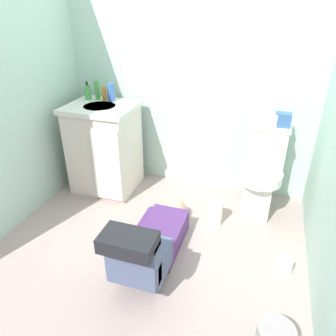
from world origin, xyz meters
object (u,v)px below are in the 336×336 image
Objects in this scene: paper_towel_roll at (216,212)px; toilet_paper_roll at (284,265)px; person_plumber at (152,241)px; toiletry_bag at (283,120)px; bottle_green at (97,90)px; vanity_cabinet at (105,147)px; bottle_amber at (104,94)px; bottle_blue at (111,92)px; tissue_box at (263,118)px; soap_dispenser at (88,92)px; toilet at (261,172)px; faucet at (108,95)px.

paper_towel_roll reaches higher than toilet_paper_roll.
person_plumber is 1.38m from toiletry_bag.
bottle_green reaches higher than toiletry_bag.
vanity_cabinet is 0.49m from bottle_amber.
bottle_blue is 1.98m from toilet_paper_roll.
toilet_paper_roll is (0.14, -0.78, -0.76)m from toiletry_bag.
toilet_paper_roll is at bearing -69.67° from tissue_box.
soap_dispenser reaches higher than toiletry_bag.
bottle_green is (-0.88, 0.98, 0.73)m from person_plumber.
tissue_box is 1.00× the size of paper_towel_roll.
tissue_box is 0.15m from toiletry_bag.
bottle_green reaches higher than soap_dispenser.
bottle_amber is (-0.81, 0.97, 0.71)m from person_plumber.
toilet is 3.41× the size of paper_towel_roll.
toilet is at bearing -139.23° from toiletry_bag.
faucet is 0.62× the size of bottle_blue.
paper_towel_roll is at bearing -121.88° from tissue_box.
vanity_cabinet is 5.09× the size of bottle_blue.
toiletry_bag is 0.90m from paper_towel_roll.
faucet is at bearing 128.57° from person_plumber.
soap_dispenser is at bearing -179.27° from tissue_box.
person_plumber is at bearing -127.47° from toiletry_bag.
bottle_green reaches higher than paper_towel_roll.
bottle_blue reaches higher than toiletry_bag.
toiletry_bag is 1.71m from soap_dispenser.
toiletry_bag is (0.10, 0.09, 0.44)m from toilet.
bottle_blue is (-1.37, 0.09, 0.53)m from toilet.
bottle_amber is 0.78× the size of bottle_blue.
toiletry_bag is at bearing 100.06° from toilet_paper_roll.
vanity_cabinet is 8.20× the size of faucet.
bottle_green reaches higher than toilet.
bottle_green is 0.15m from bottle_blue.
toilet is 1.11m from person_plumber.
toilet is 5.99× the size of bottle_amber.
person_plumber is 1.45m from bottle_amber.
paper_towel_roll is (1.07, -0.41, -0.79)m from bottle_blue.
vanity_cabinet is 7.45× the size of toilet_paper_roll.
soap_dispenser reaches higher than toilet_paper_roll.
toiletry_bag is (1.52, 0.15, 0.39)m from vanity_cabinet.
bottle_amber is (-0.04, 0.14, 0.46)m from vanity_cabinet.
bottle_green is 1.10× the size of bottle_blue.
bottle_blue reaches higher than tissue_box.
soap_dispenser reaches higher than vanity_cabinet.
toiletry_bag reaches higher than toilet.
vanity_cabinet is at bearing -173.90° from tissue_box.
bottle_blue is at bearing -179.89° from tissue_box.
toilet_paper_roll is (0.24, -0.69, -0.32)m from toilet.
paper_towel_roll is at bearing -19.50° from bottle_amber.
toiletry_bag is at bearing 0.67° from soap_dispenser.
vanity_cabinet is (-1.41, -0.06, 0.05)m from toilet.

